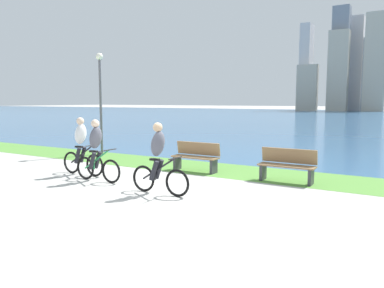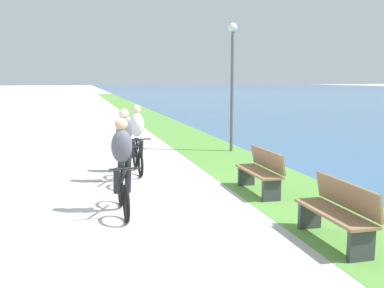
% 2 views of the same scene
% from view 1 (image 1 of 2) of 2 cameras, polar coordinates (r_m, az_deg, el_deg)
% --- Properties ---
extents(ground_plane, '(300.00, 300.00, 0.00)m').
position_cam_1_polar(ground_plane, '(9.37, -5.21, -6.83)').
color(ground_plane, '#B2AFA8').
extents(grass_strip_bayside, '(120.00, 2.26, 0.01)m').
position_cam_1_polar(grass_strip_bayside, '(11.96, 3.60, -3.85)').
color(grass_strip_bayside, '#59933D').
rests_on(grass_strip_bayside, ground).
extents(bay_water_surface, '(300.00, 84.21, 0.00)m').
position_cam_1_polar(bay_water_surface, '(54.00, 25.20, 3.68)').
color(bay_water_surface, '#386693').
rests_on(bay_water_surface, ground).
extents(cyclist_lead, '(1.60, 0.52, 1.68)m').
position_cam_1_polar(cyclist_lead, '(8.70, -5.15, -2.26)').
color(cyclist_lead, black).
rests_on(cyclist_lead, ground).
extents(cyclist_trailing, '(1.59, 0.52, 1.68)m').
position_cam_1_polar(cyclist_trailing, '(10.38, -14.41, -1.00)').
color(cyclist_trailing, black).
rests_on(cyclist_trailing, ground).
extents(cyclist_distant_rear, '(1.62, 0.52, 1.70)m').
position_cam_1_polar(cyclist_distant_rear, '(11.41, -16.55, -0.37)').
color(cyclist_distant_rear, black).
rests_on(cyclist_distant_rear, ground).
extents(bench_near_path, '(1.50, 0.47, 0.90)m').
position_cam_1_polar(bench_near_path, '(10.32, 14.34, -3.21)').
color(bench_near_path, olive).
rests_on(bench_near_path, ground).
extents(bench_far_along_path, '(1.50, 0.47, 0.90)m').
position_cam_1_polar(bench_far_along_path, '(11.52, 0.61, -1.99)').
color(bench_far_along_path, olive).
rests_on(bench_far_along_path, ground).
extents(lamppost_tall, '(0.28, 0.28, 4.06)m').
position_cam_1_polar(lamppost_tall, '(15.52, -13.85, 8.17)').
color(lamppost_tall, '#595960').
rests_on(lamppost_tall, ground).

